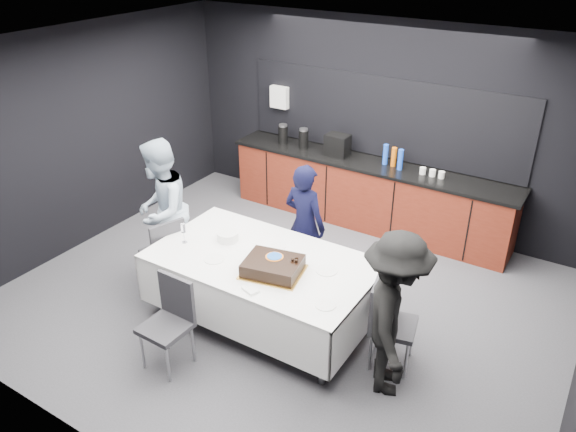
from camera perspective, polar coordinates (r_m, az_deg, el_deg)
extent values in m
plane|color=#49484E|center=(6.51, -0.47, -8.55)|extent=(6.00, 6.00, 0.00)
cube|color=white|center=(5.35, -0.59, 16.38)|extent=(6.00, 5.00, 0.04)
cube|color=black|center=(7.86, 9.44, 9.21)|extent=(6.00, 0.04, 2.80)
cube|color=black|center=(4.21, -19.44, -9.84)|extent=(6.00, 0.04, 2.80)
cube|color=black|center=(7.71, -19.85, 7.55)|extent=(0.04, 5.00, 2.80)
cube|color=#591A0E|center=(7.96, 8.05, 2.16)|extent=(4.00, 0.60, 0.90)
cube|color=black|center=(7.77, 8.28, 5.29)|extent=(4.10, 0.64, 0.04)
cube|color=black|center=(7.82, 9.44, 9.87)|extent=(4.00, 0.03, 1.10)
cube|color=white|center=(8.47, -0.83, 11.99)|extent=(0.28, 0.12, 0.32)
cylinder|color=black|center=(8.33, -0.51, 8.25)|extent=(0.14, 0.14, 0.26)
cylinder|color=black|center=(8.16, 1.59, 7.81)|extent=(0.14, 0.14, 0.26)
cube|color=black|center=(7.90, 5.05, 7.20)|extent=(0.32, 0.24, 0.30)
cylinder|color=blue|center=(7.68, 9.88, 6.18)|extent=(0.07, 0.07, 0.28)
cylinder|color=orange|center=(7.65, 10.70, 5.92)|extent=(0.07, 0.07, 0.26)
cylinder|color=blue|center=(7.54, 11.34, 5.63)|extent=(0.07, 0.07, 0.28)
cylinder|color=white|center=(7.50, 13.53, 4.49)|extent=(0.08, 0.08, 0.09)
cylinder|color=white|center=(7.47, 14.46, 4.26)|extent=(0.08, 0.08, 0.09)
cylinder|color=white|center=(7.44, 15.33, 4.05)|extent=(0.08, 0.08, 0.09)
cylinder|color=#99999E|center=(8.28, -0.51, 9.19)|extent=(0.12, 0.12, 0.03)
cylinder|color=#99999E|center=(8.11, 1.60, 8.77)|extent=(0.12, 0.12, 0.03)
cylinder|color=#99999E|center=(6.25, -12.82, -6.84)|extent=(0.06, 0.06, 0.75)
cylinder|color=#99999E|center=(6.87, -7.10, -2.92)|extent=(0.06, 0.06, 0.75)
cylinder|color=#99999E|center=(5.27, 3.55, -13.60)|extent=(0.06, 0.06, 0.75)
cylinder|color=#99999E|center=(5.99, 8.22, -8.11)|extent=(0.06, 0.06, 0.75)
cube|color=white|center=(5.81, -2.63, -4.49)|extent=(2.32, 1.32, 0.04)
cube|color=white|center=(5.53, -6.42, -9.84)|extent=(2.32, 0.02, 0.55)
cube|color=white|center=(6.41, 0.71, -3.86)|extent=(2.32, 0.02, 0.55)
cube|color=white|center=(6.58, -10.89, -3.52)|extent=(0.02, 1.32, 0.55)
cube|color=white|center=(5.50, 7.53, -10.20)|extent=(0.02, 1.32, 0.55)
cube|color=#C18E38|center=(5.57, -1.54, -5.70)|extent=(0.67, 0.59, 0.01)
cube|color=black|center=(5.53, -1.55, -5.13)|extent=(0.62, 0.53, 0.12)
cube|color=black|center=(5.50, -1.55, -4.56)|extent=(0.62, 0.53, 0.01)
cylinder|color=orange|center=(5.54, -1.39, -4.15)|extent=(0.18, 0.18, 0.00)
cylinder|color=#1750AD|center=(5.54, -1.39, -4.11)|extent=(0.15, 0.15, 0.01)
sphere|color=black|center=(5.49, 0.71, -4.31)|extent=(0.04, 0.04, 0.04)
sphere|color=black|center=(5.45, 0.67, -4.56)|extent=(0.04, 0.04, 0.04)
sphere|color=black|center=(5.47, 0.31, -4.44)|extent=(0.04, 0.04, 0.04)
cylinder|color=white|center=(6.12, -6.15, -2.05)|extent=(0.23, 0.23, 0.10)
cylinder|color=white|center=(5.82, -7.50, -4.36)|extent=(0.21, 0.21, 0.01)
cylinder|color=white|center=(5.61, 3.95, -5.52)|extent=(0.22, 0.22, 0.01)
cylinder|color=white|center=(5.14, 3.83, -8.98)|extent=(0.20, 0.20, 0.01)
cylinder|color=white|center=(5.99, -1.02, -3.06)|extent=(0.18, 0.18, 0.01)
cube|color=white|center=(5.32, -3.83, -7.49)|extent=(0.18, 0.14, 0.02)
cylinder|color=white|center=(6.17, -10.47, -2.61)|extent=(0.06, 0.06, 0.00)
cylinder|color=white|center=(6.14, -10.52, -2.11)|extent=(0.01, 0.01, 0.12)
cylinder|color=white|center=(6.09, -10.61, -1.21)|extent=(0.05, 0.05, 0.10)
cube|color=#2C2C30|center=(6.67, -12.59, -3.68)|extent=(0.54, 0.54, 0.05)
cube|color=#2C2C30|center=(6.39, -12.05, -2.48)|extent=(0.18, 0.41, 0.45)
cylinder|color=#99999E|center=(6.98, -11.79, -4.28)|extent=(0.03, 0.03, 0.44)
cylinder|color=#99999E|center=(6.87, -14.30, -5.17)|extent=(0.03, 0.03, 0.44)
cylinder|color=#99999E|center=(6.72, -10.44, -5.51)|extent=(0.03, 0.03, 0.44)
cylinder|color=#99999E|center=(6.60, -13.03, -6.46)|extent=(0.03, 0.03, 0.44)
cube|color=#2C2C30|center=(5.52, 10.67, -10.90)|extent=(0.50, 0.50, 0.05)
cube|color=#2C2C30|center=(5.39, 8.89, -8.46)|extent=(0.13, 0.42, 0.45)
cylinder|color=#99999E|center=(5.53, 11.92, -14.12)|extent=(0.03, 0.03, 0.44)
cylinder|color=#99999E|center=(5.79, 12.45, -11.96)|extent=(0.03, 0.03, 0.44)
cylinder|color=#99999E|center=(5.55, 8.37, -13.49)|extent=(0.03, 0.03, 0.44)
cylinder|color=#99999E|center=(5.81, 9.08, -11.37)|extent=(0.03, 0.03, 0.44)
cube|color=#2C2C30|center=(5.53, -12.36, -11.03)|extent=(0.43, 0.43, 0.05)
cube|color=#2C2C30|center=(5.48, -11.23, -7.99)|extent=(0.42, 0.05, 0.45)
cylinder|color=#99999E|center=(5.69, -14.59, -13.03)|extent=(0.03, 0.03, 0.44)
cylinder|color=#99999E|center=(5.49, -12.09, -14.45)|extent=(0.03, 0.03, 0.44)
cylinder|color=#99999E|center=(5.86, -12.15, -11.33)|extent=(0.03, 0.03, 0.44)
cylinder|color=#99999E|center=(5.67, -9.64, -12.62)|extent=(0.03, 0.03, 0.44)
imported|color=black|center=(6.49, 1.70, -0.87)|extent=(0.58, 0.41, 1.49)
imported|color=#A0B4C9|center=(6.71, -12.76, 0.51)|extent=(0.93, 1.03, 1.72)
imported|color=black|center=(5.06, 10.73, -9.89)|extent=(0.97, 1.19, 1.61)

